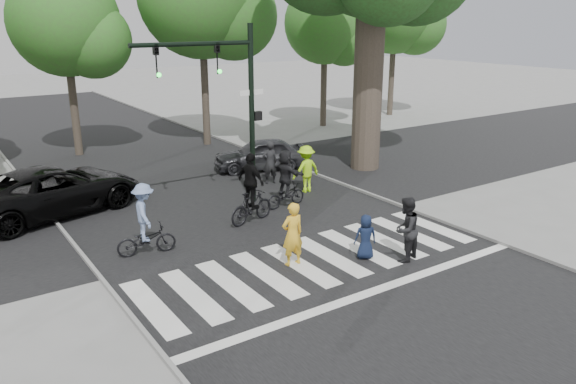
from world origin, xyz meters
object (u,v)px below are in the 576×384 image
Objects in this scene: cyclist_left at (145,224)px; cyclist_right at (286,182)px; car_suv at (53,190)px; traffic_signal at (229,91)px; car_grey at (261,154)px; pedestrian_child at (365,237)px; pedestrian_woman at (293,234)px; cyclist_mid at (251,195)px; pedestrian_adult at (406,229)px.

cyclist_left is 5.49m from cyclist_right.
cyclist_right reaches higher than car_suv.
car_suv is at bearing 153.32° from traffic_signal.
car_grey is (7.21, 5.88, -0.20)m from cyclist_left.
pedestrian_child is at bearing 3.83° from car_grey.
car_suv is (-1.28, 4.90, -0.07)m from cyclist_left.
traffic_signal reaches higher than pedestrian_woman.
cyclist_mid is at bearing -146.53° from car_suv.
traffic_signal is 1.54× the size of car_grey.
traffic_signal is 3.48m from cyclist_mid.
cyclist_left is at bearing -171.60° from cyclist_mid.
pedestrian_adult is at bearing -37.31° from cyclist_left.
pedestrian_woman is at bearing -121.66° from cyclist_right.
car_suv is (-5.17, 2.60, -3.11)m from traffic_signal.
traffic_signal reaches higher than cyclist_left.
traffic_signal is 2.69× the size of cyclist_mid.
pedestrian_woman is 0.30× the size of car_suv.
pedestrian_adult is at bearing 9.02° from car_grey.
car_suv is at bearing -29.55° from pedestrian_child.
pedestrian_child is 0.70× the size of pedestrian_adult.
pedestrian_woman is 0.85× the size of cyclist_left.
cyclist_mid is at bearing 8.40° from cyclist_left.
cyclist_right reaches higher than pedestrian_woman.
pedestrian_woman is at bearing -7.90° from car_grey.
car_suv is (-6.02, 8.42, 0.18)m from pedestrian_child.
traffic_signal is at bearing -24.38° from car_grey.
car_suv is at bearing -60.11° from pedestrian_woman.
pedestrian_adult reaches higher than car_suv.
cyclist_mid reaches higher than pedestrian_adult.
car_grey is (3.59, 5.34, -0.25)m from cyclist_mid.
pedestrian_woman is 3.38m from cyclist_mid.
traffic_signal is 6.75m from pedestrian_child.
cyclist_left is 0.89× the size of cyclist_mid.
cyclist_left reaches higher than pedestrian_child.
cyclist_mid is (-0.26, -1.77, -2.98)m from traffic_signal.
traffic_signal is 3.53m from cyclist_right.
cyclist_mid is at bearing -15.29° from car_grey.
pedestrian_child is at bearing 159.05° from pedestrian_woman.
pedestrian_child is 0.21× the size of car_suv.
cyclist_left is at bearing -11.73° from pedestrian_child.
cyclist_mid is at bearing -98.43° from traffic_signal.
cyclist_mid is (3.62, 0.53, 0.05)m from cyclist_left.
pedestrian_woman is 1.39× the size of pedestrian_child.
pedestrian_adult is 5.10m from cyclist_mid.
car_grey is (4.31, 8.65, -0.19)m from pedestrian_woman.
car_grey is at bearing -98.30° from car_suv.
car_suv reaches higher than pedestrian_child.
pedestrian_adult is (1.63, -6.51, -3.02)m from traffic_signal.
cyclist_mid is 1.87m from cyclist_right.
cyclist_right reaches higher than car_grey.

